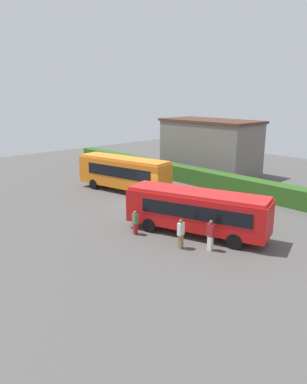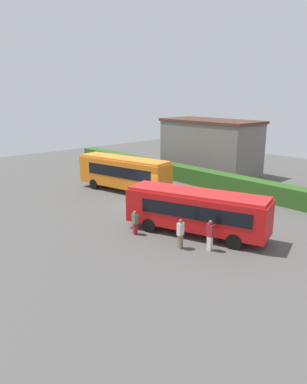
% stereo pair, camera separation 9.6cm
% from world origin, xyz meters
% --- Properties ---
extents(ground_plane, '(64.00, 64.00, 0.00)m').
position_xyz_m(ground_plane, '(0.00, 0.00, 0.00)').
color(ground_plane, '#514F4C').
extents(bus_orange, '(10.02, 4.15, 3.33)m').
position_xyz_m(bus_orange, '(-4.29, 1.37, 1.91)').
color(bus_orange, orange).
rests_on(bus_orange, ground_plane).
extents(bus_red, '(9.87, 5.41, 3.01)m').
position_xyz_m(bus_red, '(7.82, -1.99, 1.75)').
color(bus_red, red).
rests_on(bus_red, ground_plane).
extents(person_left, '(0.47, 0.33, 1.66)m').
position_xyz_m(person_left, '(5.00, -4.97, 0.87)').
color(person_left, maroon).
rests_on(person_left, ground_plane).
extents(person_center, '(0.39, 0.48, 1.71)m').
position_xyz_m(person_center, '(8.55, 0.99, 0.90)').
color(person_center, olive).
rests_on(person_center, ground_plane).
extents(person_right, '(0.29, 0.44, 1.89)m').
position_xyz_m(person_right, '(8.67, -4.42, 1.01)').
color(person_right, olive).
rests_on(person_right, ground_plane).
extents(person_far, '(0.46, 0.27, 1.93)m').
position_xyz_m(person_far, '(10.10, -3.31, 1.03)').
color(person_far, silver).
rests_on(person_far, ground_plane).
extents(hedge_row, '(44.00, 1.57, 1.65)m').
position_xyz_m(hedge_row, '(0.00, 8.85, 0.82)').
color(hedge_row, '#2D591D').
rests_on(hedge_row, ground_plane).
extents(depot_building, '(11.69, 5.66, 6.28)m').
position_xyz_m(depot_building, '(-4.15, 14.16, 3.15)').
color(depot_building, slate).
rests_on(depot_building, ground_plane).
extents(traffic_cone, '(0.36, 0.36, 0.60)m').
position_xyz_m(traffic_cone, '(-13.94, 2.41, 0.30)').
color(traffic_cone, orange).
rests_on(traffic_cone, ground_plane).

